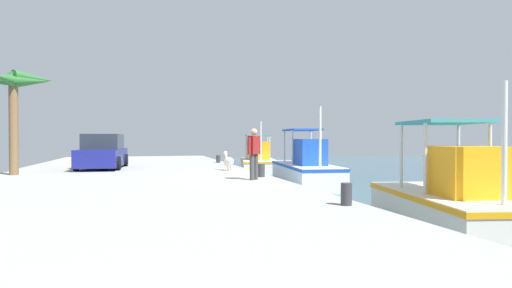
{
  "coord_description": "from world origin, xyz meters",
  "views": [
    {
      "loc": [
        14.25,
        -4.41,
        2.17
      ],
      "look_at": [
        -5.86,
        1.08,
        1.88
      ],
      "focal_mm": 28.5,
      "sensor_mm": 36.0,
      "label": 1
    }
  ],
  "objects_px": {
    "fishing_boat_nearest": "(258,161)",
    "fisherman_standing": "(254,152)",
    "mooring_bollard_nearest": "(218,159)",
    "fishing_boat_third": "(454,202)",
    "palm_tree": "(13,88)",
    "mooring_bollard_third": "(346,194)",
    "fishing_boat_second": "(306,169)",
    "pelican": "(229,161)",
    "parked_car": "(103,153)",
    "mooring_bollard_second": "(261,170)"
  },
  "relations": [
    {
      "from": "fishing_boat_third",
      "to": "palm_tree",
      "type": "xyz_separation_m",
      "value": [
        -9.23,
        -11.65,
        3.35
      ]
    },
    {
      "from": "mooring_bollard_second",
      "to": "mooring_bollard_third",
      "type": "height_order",
      "value": "mooring_bollard_second"
    },
    {
      "from": "palm_tree",
      "to": "mooring_bollard_nearest",
      "type": "bearing_deg",
      "value": 122.39
    },
    {
      "from": "fishing_boat_nearest",
      "to": "pelican",
      "type": "xyz_separation_m",
      "value": [
        8.77,
        -3.77,
        0.55
      ]
    },
    {
      "from": "fishing_boat_third",
      "to": "fisherman_standing",
      "type": "relative_size",
      "value": 3.01
    },
    {
      "from": "fishing_boat_nearest",
      "to": "fishing_boat_third",
      "type": "distance_m",
      "value": 17.98
    },
    {
      "from": "fishing_boat_second",
      "to": "parked_car",
      "type": "xyz_separation_m",
      "value": [
        -2.25,
        -9.03,
        0.78
      ]
    },
    {
      "from": "fishing_boat_third",
      "to": "fishing_boat_second",
      "type": "bearing_deg",
      "value": 178.4
    },
    {
      "from": "pelican",
      "to": "mooring_bollard_nearest",
      "type": "bearing_deg",
      "value": 174.55
    },
    {
      "from": "fishing_boat_second",
      "to": "fisherman_standing",
      "type": "height_order",
      "value": "fishing_boat_second"
    },
    {
      "from": "mooring_bollard_second",
      "to": "palm_tree",
      "type": "bearing_deg",
      "value": -110.38
    },
    {
      "from": "mooring_bollard_nearest",
      "to": "palm_tree",
      "type": "distance_m",
      "value": 10.76
    },
    {
      "from": "fishing_boat_second",
      "to": "mooring_bollard_second",
      "type": "xyz_separation_m",
      "value": [
        3.67,
        -3.2,
        0.3
      ]
    },
    {
      "from": "fishing_boat_second",
      "to": "palm_tree",
      "type": "relative_size",
      "value": 1.63
    },
    {
      "from": "palm_tree",
      "to": "parked_car",
      "type": "bearing_deg",
      "value": 132.9
    },
    {
      "from": "fishing_boat_second",
      "to": "fishing_boat_third",
      "type": "distance_m",
      "value": 9.66
    },
    {
      "from": "fishing_boat_nearest",
      "to": "fishing_boat_second",
      "type": "xyz_separation_m",
      "value": [
        8.32,
        -0.04,
        0.08
      ]
    },
    {
      "from": "mooring_bollard_second",
      "to": "fisherman_standing",
      "type": "bearing_deg",
      "value": -29.75
    },
    {
      "from": "mooring_bollard_second",
      "to": "parked_car",
      "type": "bearing_deg",
      "value": -135.4
    },
    {
      "from": "mooring_bollard_nearest",
      "to": "mooring_bollard_second",
      "type": "height_order",
      "value": "mooring_bollard_second"
    },
    {
      "from": "fishing_boat_second",
      "to": "parked_car",
      "type": "distance_m",
      "value": 9.34
    },
    {
      "from": "fishing_boat_third",
      "to": "mooring_bollard_third",
      "type": "bearing_deg",
      "value": -83.81
    },
    {
      "from": "mooring_bollard_nearest",
      "to": "fishing_boat_third",
      "type": "bearing_deg",
      "value": 11.22
    },
    {
      "from": "fisherman_standing",
      "to": "parked_car",
      "type": "distance_m",
      "value": 8.64
    },
    {
      "from": "fishing_boat_third",
      "to": "palm_tree",
      "type": "height_order",
      "value": "palm_tree"
    },
    {
      "from": "fishing_boat_nearest",
      "to": "palm_tree",
      "type": "height_order",
      "value": "palm_tree"
    },
    {
      "from": "pelican",
      "to": "fisherman_standing",
      "type": "xyz_separation_m",
      "value": [
        4.1,
        0.03,
        0.53
      ]
    },
    {
      "from": "pelican",
      "to": "fisherman_standing",
      "type": "relative_size",
      "value": 0.57
    },
    {
      "from": "mooring_bollard_second",
      "to": "mooring_bollard_third",
      "type": "relative_size",
      "value": 1.03
    },
    {
      "from": "mooring_bollard_nearest",
      "to": "palm_tree",
      "type": "bearing_deg",
      "value": -57.61
    },
    {
      "from": "fishing_boat_third",
      "to": "parked_car",
      "type": "bearing_deg",
      "value": -143.65
    },
    {
      "from": "fishing_boat_nearest",
      "to": "fisherman_standing",
      "type": "bearing_deg",
      "value": -16.21
    },
    {
      "from": "fishing_boat_nearest",
      "to": "parked_car",
      "type": "bearing_deg",
      "value": -56.22
    },
    {
      "from": "fishing_boat_nearest",
      "to": "palm_tree",
      "type": "bearing_deg",
      "value": -53.81
    },
    {
      "from": "fishing_boat_third",
      "to": "parked_car",
      "type": "relative_size",
      "value": 1.21
    },
    {
      "from": "mooring_bollard_third",
      "to": "fishing_boat_nearest",
      "type": "bearing_deg",
      "value": 169.96
    },
    {
      "from": "mooring_bollard_third",
      "to": "fishing_boat_second",
      "type": "bearing_deg",
      "value": 162.24
    },
    {
      "from": "mooring_bollard_nearest",
      "to": "mooring_bollard_second",
      "type": "distance_m",
      "value": 8.77
    },
    {
      "from": "fishing_boat_third",
      "to": "fisherman_standing",
      "type": "height_order",
      "value": "fishing_boat_third"
    },
    {
      "from": "mooring_bollard_third",
      "to": "fisherman_standing",
      "type": "bearing_deg",
      "value": -174.71
    },
    {
      "from": "fishing_boat_second",
      "to": "palm_tree",
      "type": "height_order",
      "value": "palm_tree"
    },
    {
      "from": "fisherman_standing",
      "to": "palm_tree",
      "type": "bearing_deg",
      "value": -116.62
    },
    {
      "from": "mooring_bollard_second",
      "to": "palm_tree",
      "type": "height_order",
      "value": "palm_tree"
    },
    {
      "from": "fishing_boat_nearest",
      "to": "parked_car",
      "type": "height_order",
      "value": "fishing_boat_nearest"
    },
    {
      "from": "pelican",
      "to": "mooring_bollard_nearest",
      "type": "height_order",
      "value": "pelican"
    },
    {
      "from": "pelican",
      "to": "mooring_bollard_nearest",
      "type": "xyz_separation_m",
      "value": [
        -5.55,
        0.53,
        -0.19
      ]
    },
    {
      "from": "fishing_boat_nearest",
      "to": "mooring_bollard_nearest",
      "type": "bearing_deg",
      "value": -45.17
    },
    {
      "from": "fisherman_standing",
      "to": "parked_car",
      "type": "height_order",
      "value": "fisherman_standing"
    },
    {
      "from": "mooring_bollard_nearest",
      "to": "mooring_bollard_third",
      "type": "distance_m",
      "value": 15.08
    },
    {
      "from": "fishing_boat_third",
      "to": "mooring_bollard_nearest",
      "type": "xyz_separation_m",
      "value": [
        -14.76,
        -2.93,
        0.33
      ]
    }
  ]
}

